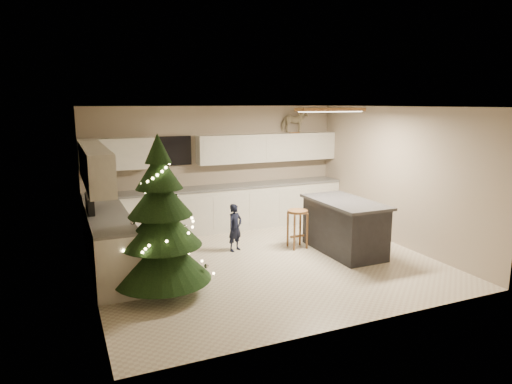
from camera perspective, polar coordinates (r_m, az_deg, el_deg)
ground_plane at (r=7.86m, az=1.03°, el=-8.71°), size 5.50×5.50×0.00m
room_shell at (r=7.46m, az=1.23°, el=4.06°), size 5.52×5.02×2.61m
cabinetry at (r=8.86m, az=-8.79°, el=-1.46°), size 5.50×3.20×2.00m
island at (r=8.39m, az=10.96°, el=-4.20°), size 0.90×1.70×0.95m
bar_stool at (r=8.48m, az=5.21°, el=-3.44°), size 0.38×0.38×0.72m
christmas_tree at (r=6.49m, az=-11.77°, el=-4.62°), size 1.42×1.37×2.27m
toddler at (r=8.32m, az=-2.63°, el=-4.45°), size 0.38×0.33×0.87m
rocking_horse at (r=10.29m, az=4.85°, el=8.80°), size 0.60×0.34×0.50m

